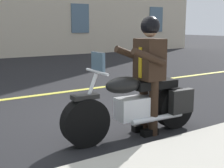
{
  "coord_description": "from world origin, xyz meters",
  "views": [
    {
      "loc": [
        2.43,
        4.83,
        1.61
      ],
      "look_at": [
        -0.1,
        1.06,
        0.75
      ],
      "focal_mm": 49.91,
      "sensor_mm": 36.0,
      "label": 1
    }
  ],
  "objects": [
    {
      "name": "motorcycle_main",
      "position": [
        -0.34,
        1.36,
        0.45
      ],
      "size": [
        2.22,
        0.67,
        1.26
      ],
      "color": "black",
      "rests_on": "ground_plane"
    },
    {
      "name": "lane_center_stripe",
      "position": [
        0.0,
        -2.0,
        0.01
      ],
      "size": [
        60.0,
        0.16,
        0.01
      ],
      "primitive_type": "cube",
      "color": "#E5DB4C",
      "rests_on": "ground_plane"
    },
    {
      "name": "ground_plane",
      "position": [
        0.0,
        0.0,
        0.0
      ],
      "size": [
        80.0,
        80.0,
        0.0
      ],
      "primitive_type": "plane",
      "color": "black"
    },
    {
      "name": "rider_main",
      "position": [
        -0.53,
        1.37,
        1.04
      ],
      "size": [
        0.64,
        0.57,
        1.74
      ],
      "color": "black",
      "rests_on": "ground_plane"
    }
  ]
}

